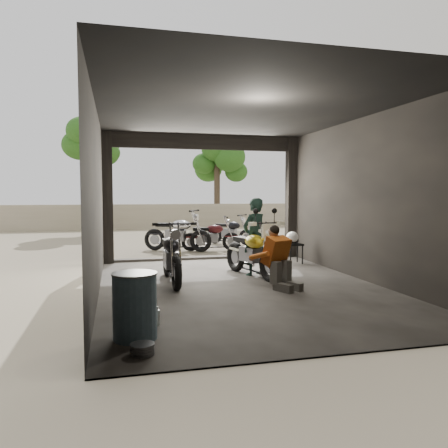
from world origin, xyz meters
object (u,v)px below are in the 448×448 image
main_bike (252,248)px  sign_post (302,194)px  outside_bike_b (211,234)px  oil_drum (135,307)px  left_bike (171,252)px  outside_bike_a (177,231)px  rider (254,237)px  outside_bike_c (230,229)px  mechanic (281,259)px  stool (294,247)px  helmet (292,237)px

main_bike → sign_post: (2.19, 2.46, 1.11)m
outside_bike_b → oil_drum: size_ratio=1.95×
left_bike → outside_bike_a: outside_bike_a is taller
rider → oil_drum: 4.38m
main_bike → oil_drum: 4.22m
sign_post → outside_bike_c: bearing=128.1°
oil_drum → mechanic: bearing=38.5°
left_bike → rider: rider is taller
stool → sign_post: (0.69, 1.15, 1.27)m
outside_bike_a → outside_bike_c: (1.98, 1.30, -0.11)m
rider → oil_drum: rider is taller
helmet → stool: bearing=-32.8°
sign_post → main_bike: bearing=-113.3°
helmet → mechanic: bearing=-98.1°
outside_bike_a → stool: size_ratio=3.63×
main_bike → mechanic: 1.30m
main_bike → stool: bearing=26.9°
rider → oil_drum: size_ratio=2.06×
left_bike → outside_bike_b: size_ratio=1.15×
left_bike → sign_post: size_ratio=0.71×
left_bike → oil_drum: left_bike is taller
left_bike → helmet: left_bike is taller
outside_bike_c → mechanic: 7.01m
main_bike → outside_bike_b: size_ratio=1.15×
outside_bike_c → mechanic: mechanic is taller
outside_bike_a → outside_bike_b: bearing=-71.2°
main_bike → left_bike: (-1.68, -0.24, 0.01)m
stool → sign_post: bearing=59.1°
outside_bike_a → mechanic: (1.07, -5.66, -0.07)m
left_bike → sign_post: 4.85m
outside_bike_b → rider: 4.09m
outside_bike_a → outside_bike_b: 1.01m
helmet → oil_drum: bearing=-111.3°
outside_bike_b → stool: 3.22m
mechanic → stool: 2.95m
main_bike → mechanic: size_ratio=1.60×
oil_drum → outside_bike_a: bearing=78.6°
main_bike → outside_bike_c: 5.75m
left_bike → outside_bike_b: left_bike is taller
main_bike → helmet: bearing=28.4°
outside_bike_c → sign_post: size_ratio=0.60×
rider → helmet: rider is taller
rider → mechanic: size_ratio=1.46×
left_bike → rider: 1.82m
main_bike → stool: 2.00m
mechanic → helmet: (1.33, 2.65, 0.10)m
left_bike → oil_drum: (-0.82, -3.15, -0.21)m
outside_bike_b → rider: (0.04, -4.08, 0.29)m
sign_post → outside_bike_a: bearing=167.0°
oil_drum → outside_bike_c: bearing=68.6°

